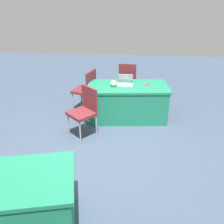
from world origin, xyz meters
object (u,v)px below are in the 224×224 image
object	(u,v)px
chair_tucked_right	(128,79)
scissors_red	(147,84)
chair_near_front	(85,109)
laptop_silver	(125,83)
chair_tucked_left	(86,88)
table_foreground	(128,102)
yarn_ball	(114,83)

from	to	relation	value
chair_tucked_right	scissors_red	bearing A→B (deg)	-59.95
chair_near_front	scissors_red	xyz separation A→B (m)	(-1.20, -0.90, 0.20)
laptop_silver	scissors_red	world-z (taller)	laptop_silver
chair_tucked_left	laptop_silver	xyz separation A→B (m)	(-0.88, 0.22, 0.23)
chair_near_front	laptop_silver	distance (m)	1.15
table_foreground	chair_tucked_right	size ratio (longest dim) A/B	1.81
table_foreground	yarn_ball	bearing A→B (deg)	14.05
yarn_ball	scissors_red	xyz separation A→B (m)	(-0.71, -0.19, -0.06)
chair_tucked_left	yarn_ball	distance (m)	0.78
table_foreground	chair_tucked_left	distance (m)	1.00
chair_near_front	laptop_silver	size ratio (longest dim) A/B	2.92
chair_near_front	chair_tucked_left	distance (m)	1.08
table_foreground	yarn_ball	distance (m)	0.54
chair_tucked_right	laptop_silver	size ratio (longest dim) A/B	2.93
laptop_silver	scissors_red	size ratio (longest dim) A/B	1.85
yarn_ball	chair_tucked_right	bearing A→B (deg)	-104.59
chair_near_front	table_foreground	bearing A→B (deg)	-92.13
yarn_ball	chair_near_front	bearing A→B (deg)	55.28
chair_tucked_left	yarn_ball	xyz separation A→B (m)	(-0.64, 0.36, 0.26)
chair_tucked_right	table_foreground	bearing A→B (deg)	-85.09
chair_tucked_right	laptop_silver	distance (m)	0.94
chair_tucked_right	scissors_red	size ratio (longest dim) A/B	5.42
yarn_ball	table_foreground	bearing A→B (deg)	-165.95
table_foreground	laptop_silver	bearing A→B (deg)	-45.93
chair_near_front	chair_tucked_right	size ratio (longest dim) A/B	1.00
laptop_silver	chair_tucked_left	bearing A→B (deg)	-10.78
table_foreground	chair_tucked_right	xyz separation A→B (m)	(0.03, -0.97, 0.19)
chair_near_front	laptop_silver	bearing A→B (deg)	-87.55
scissors_red	laptop_silver	bearing A→B (deg)	-45.59
table_foreground	chair_near_front	distance (m)	1.13
chair_tucked_left	chair_tucked_right	xyz separation A→B (m)	(-0.92, -0.69, 0.00)
laptop_silver	yarn_ball	xyz separation A→B (m)	(0.24, 0.14, 0.03)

